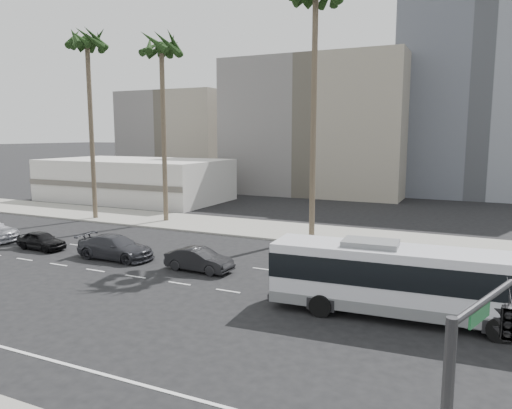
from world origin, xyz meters
The scene contains 14 objects.
ground centered at (0.00, 0.00, 0.00)m, with size 700.00×700.00×0.00m, color black.
sidewalk_north centered at (0.00, 15.50, 0.07)m, with size 120.00×7.00×0.15m, color gray.
commercial_low centered at (-30.00, 25.99, 2.50)m, with size 22.00×12.16×5.00m.
midrise_beige_west centered at (-12.00, 45.00, 9.00)m, with size 24.00×18.00×18.00m, color gray.
midrise_gray_center centered at (8.00, 52.00, 13.00)m, with size 20.00×20.00×26.00m, color slate.
midrise_beige_far centered at (-38.00, 50.00, 7.50)m, with size 18.00×16.00×15.00m, color gray.
civic_tower centered at (-2.00, 250.00, 38.83)m, with size 42.00×42.00×129.00m.
city_bus centered at (5.75, 0.11, 1.77)m, with size 11.88×3.32×3.37m.
car_a centered at (-6.34, 2.58, 0.69)m, with size 4.18×1.46×1.38m, color black.
car_b centered at (-12.77, 2.68, 0.77)m, with size 5.32×2.16×1.54m, color #2E2E33.
car_c centered at (-19.28, 2.49, 0.65)m, with size 3.81×1.53×1.30m, color black.
traffic_signal centered at (9.04, -11.28, 4.47)m, with size 2.48×3.42×5.35m.
palm_mid centered at (-17.68, 15.13, 15.28)m, with size 5.50×5.50×16.98m.
palm_far centered at (-24.63, 13.43, 16.03)m, with size 5.13×5.13×17.64m.
Camera 1 is at (8.47, -21.14, 8.07)m, focal length 33.75 mm.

